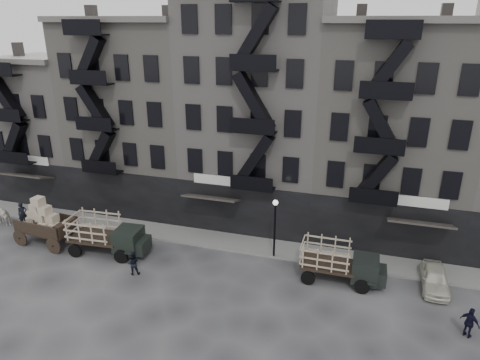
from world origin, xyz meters
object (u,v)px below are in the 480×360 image
(stake_truck_west, at_px, (106,232))
(car_east, at_px, (435,279))
(policeman, at_px, (470,323))
(pedestrian_west, at_px, (23,214))
(stake_truck_east, at_px, (340,260))
(pedestrian_mid, at_px, (133,263))
(wagon, at_px, (43,217))
(horse, at_px, (1,216))

(stake_truck_west, distance_m, car_east, 21.28)
(stake_truck_west, relative_size, policeman, 3.28)
(pedestrian_west, height_order, policeman, pedestrian_west)
(car_east, distance_m, policeman, 4.25)
(stake_truck_east, distance_m, car_east, 5.69)
(car_east, height_order, policeman, policeman)
(stake_truck_west, relative_size, stake_truck_east, 1.10)
(pedestrian_west, xyz_separation_m, pedestrian_mid, (11.79, -3.68, -0.14))
(stake_truck_east, height_order, car_east, stake_truck_east)
(wagon, bearing_deg, car_east, 9.22)
(pedestrian_mid, bearing_deg, horse, -38.74)
(stake_truck_east, xyz_separation_m, policeman, (6.71, -3.22, -0.60))
(horse, height_order, policeman, policeman)
(stake_truck_west, height_order, pedestrian_mid, stake_truck_west)
(wagon, relative_size, stake_truck_west, 0.79)
(horse, xyz_separation_m, stake_truck_east, (25.94, -0.17, 0.64))
(pedestrian_west, height_order, pedestrian_mid, pedestrian_west)
(pedestrian_west, bearing_deg, car_east, -59.99)
(horse, bearing_deg, stake_truck_west, -84.14)
(stake_truck_west, relative_size, pedestrian_west, 2.98)
(wagon, relative_size, pedestrian_mid, 2.77)
(stake_truck_east, xyz_separation_m, pedestrian_west, (-24.34, 0.67, -0.52))
(wagon, distance_m, stake_truck_east, 20.70)
(wagon, distance_m, pedestrian_west, 4.25)
(car_east, xyz_separation_m, policeman, (1.14, -4.08, 0.22))
(pedestrian_west, bearing_deg, horse, 137.07)
(stake_truck_east, bearing_deg, car_east, 8.99)
(stake_truck_west, bearing_deg, policeman, -9.08)
(pedestrian_west, distance_m, policeman, 31.29)
(pedestrian_west, bearing_deg, pedestrian_mid, -77.68)
(horse, relative_size, stake_truck_west, 0.34)
(horse, relative_size, car_east, 0.52)
(wagon, xyz_separation_m, policeman, (27.37, -2.07, -1.19))
(horse, height_order, car_east, horse)
(horse, bearing_deg, pedestrian_mid, -90.35)
(pedestrian_mid, bearing_deg, stake_truck_west, -57.01)
(car_east, distance_m, pedestrian_mid, 18.52)
(wagon, relative_size, car_east, 1.19)
(stake_truck_east, distance_m, pedestrian_west, 24.36)
(stake_truck_west, height_order, policeman, stake_truck_west)
(horse, height_order, pedestrian_west, pedestrian_west)
(car_east, height_order, pedestrian_mid, pedestrian_mid)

